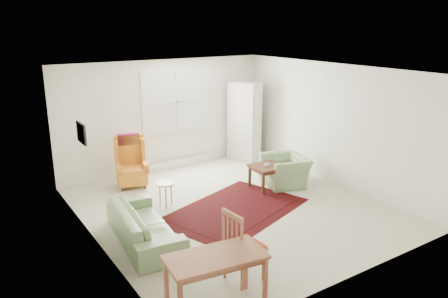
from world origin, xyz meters
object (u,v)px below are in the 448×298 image
desk (216,283)px  desk_chair (244,245)px  sofa (144,218)px  wingback_chair (131,162)px  armchair (285,168)px  coffee_table (267,177)px  stool (166,194)px  cabinet (244,122)px

desk → desk_chair: (0.65, 0.35, 0.14)m
sofa → desk: sofa is taller
sofa → wingback_chair: size_ratio=1.80×
armchair → wingback_chair: 3.18m
desk_chair → coffee_table: bearing=-47.3°
sofa → coffee_table: (2.99, 0.73, -0.14)m
coffee_table → stool: bearing=171.2°
stool → desk_chair: (-0.20, -2.76, 0.27)m
coffee_table → stool: size_ratio=1.29×
armchair → sofa: bearing=-63.2°
armchair → stool: size_ratio=2.02×
sofa → desk_chair: 1.84m
coffee_table → desk_chair: size_ratio=0.59×
sofa → coffee_table: 3.08m
cabinet → desk: 6.02m
stool → desk: 3.22m
coffee_table → desk: size_ratio=0.52×
desk_chair → cabinet: bearing=-39.4°
wingback_chair → stool: size_ratio=2.29×
stool → desk: desk is taller
stool → cabinet: size_ratio=0.24×
armchair → cabinet: (0.32, 1.90, 0.59)m
desk → coffee_table: bearing=43.0°
sofa → cabinet: 4.63m
wingback_chair → stool: 1.34m
coffee_table → desk_chair: bearing=-133.7°
coffee_table → wingback_chair: bearing=144.2°
sofa → desk: 2.05m
wingback_chair → desk_chair: 4.05m
armchair → wingback_chair: size_ratio=0.88×
sofa → wingback_chair: bearing=-11.1°
sofa → armchair: bearing=-72.0°
desk_chair → desk: bearing=114.3°
armchair → desk_chair: size_ratio=0.93×
armchair → desk: (-3.44, -2.76, -0.00)m
stool → armchair: bearing=-7.6°
stool → desk_chair: size_ratio=0.46×
armchair → wingback_chair: (-2.72, 1.64, 0.17)m
sofa → desk_chair: bearing=-152.0°
armchair → cabinet: cabinet is taller
wingback_chair → stool: (0.14, -1.30, -0.30)m
armchair → stool: (-2.58, 0.35, -0.13)m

